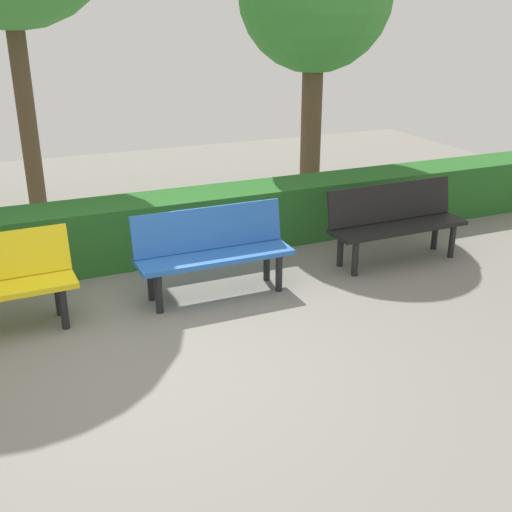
# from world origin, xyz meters

# --- Properties ---
(ground_plane) EXTENTS (16.00, 16.00, 0.00)m
(ground_plane) POSITION_xyz_m (0.00, 0.00, 0.00)
(ground_plane) COLOR gray
(bench_black) EXTENTS (1.61, 0.48, 0.86)m
(bench_black) POSITION_xyz_m (-3.16, -1.00, 0.48)
(bench_black) COLOR black
(bench_black) RESTS_ON ground_plane
(bench_blue) EXTENTS (1.54, 0.46, 0.86)m
(bench_blue) POSITION_xyz_m (-0.98, -0.96, 0.48)
(bench_blue) COLOR blue
(bench_blue) RESTS_ON ground_plane
(hedge_row) EXTENTS (11.93, 0.66, 0.70)m
(hedge_row) POSITION_xyz_m (-0.99, -2.14, 0.35)
(hedge_row) COLOR #266023
(hedge_row) RESTS_ON ground_plane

